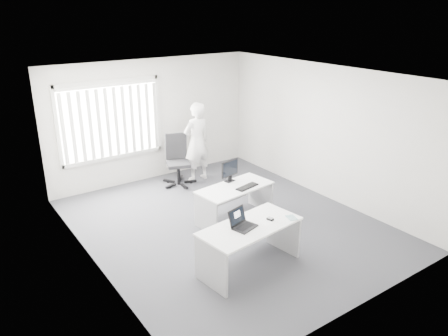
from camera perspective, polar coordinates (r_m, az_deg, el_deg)
ground at (r=8.35m, az=0.37°, el=-7.34°), size 6.00×6.00×0.00m
wall_back at (r=10.29m, az=-9.37°, el=6.18°), size 5.00×0.02×2.80m
wall_front at (r=5.80m, az=17.91°, el=-6.11°), size 5.00×0.02×2.80m
wall_left at (r=6.75m, az=-17.20°, el=-2.18°), size 0.02×6.00×2.80m
wall_right at (r=9.40m, az=12.98°, el=4.56°), size 0.02×6.00×2.80m
ceiling at (r=7.46m, az=0.42°, el=12.04°), size 5.00×6.00×0.02m
window at (r=9.84m, az=-14.57°, el=6.04°), size 2.32×0.06×1.76m
blinds at (r=9.79m, az=-14.43°, el=5.81°), size 2.20×0.10×1.50m
desk_near at (r=6.84m, az=3.39°, el=-9.01°), size 1.71×0.95×0.74m
desk_far at (r=8.34m, az=1.40°, el=-3.65°), size 1.55×0.87×0.67m
office_chair at (r=10.10m, az=-6.01°, el=-0.11°), size 0.85×0.85×1.16m
person at (r=10.11m, az=-3.59°, el=3.40°), size 0.71×0.50×1.86m
laptop at (r=6.59m, az=2.77°, el=-6.74°), size 0.43×0.40×0.28m
paper_sheet at (r=6.89m, az=5.80°, el=-6.89°), size 0.34×0.27×0.00m
mouse at (r=6.91m, az=6.06°, el=-6.60°), size 0.09×0.12×0.04m
booklet at (r=7.02m, az=8.83°, el=-6.42°), size 0.18×0.22×0.01m
keyboard at (r=8.24m, az=3.05°, el=-2.47°), size 0.51×0.26×0.02m
monitor at (r=8.44m, az=0.76°, el=-0.37°), size 0.45×0.21×0.43m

